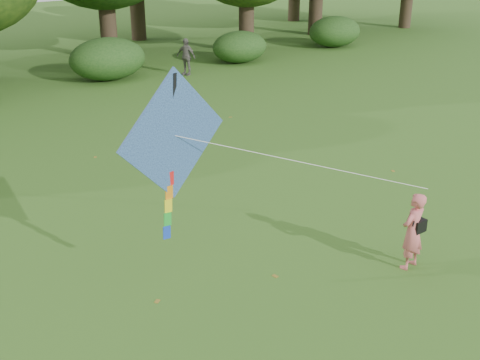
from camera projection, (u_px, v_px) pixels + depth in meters
ground at (347, 263)px, 12.43m from camera, size 100.00×100.00×0.00m
man_kite_flyer at (413, 231)px, 11.97m from camera, size 0.64×0.47×1.64m
bystander_right at (186, 57)px, 27.88m from camera, size 0.79×1.08×1.70m
crossbody_bag at (418, 225)px, 11.97m from camera, size 0.43×0.20×0.68m
flying_kite at (174, 138)px, 10.37m from camera, size 5.61×2.39×3.16m
shrub_band at (27, 73)px, 24.78m from camera, size 39.15×3.22×1.88m
fallen_leaves at (189, 207)px, 14.91m from camera, size 10.68×12.92×0.01m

